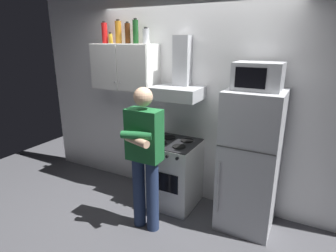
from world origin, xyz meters
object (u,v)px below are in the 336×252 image
at_px(bottle_wine_green, 136,32).
at_px(bottle_liquor_amber, 118,32).
at_px(refrigerator, 250,161).
at_px(bottle_soda_red, 105,33).
at_px(microwave, 258,76).
at_px(bottle_canister_steel, 146,36).
at_px(range_hood, 179,82).
at_px(bottle_rum_dark, 128,33).
at_px(bottle_spice_jar, 111,38).
at_px(person_standing, 144,155).
at_px(stove_oven, 174,173).
at_px(upper_cabinet, 125,67).

xyz_separation_m(bottle_wine_green, bottle_liquor_amber, (-0.26, -0.02, -0.00)).
height_order(refrigerator, bottle_wine_green, bottle_wine_green).
bearing_deg(bottle_soda_red, refrigerator, -4.26).
bearing_deg(microwave, bottle_canister_steel, 175.15).
xyz_separation_m(range_hood, bottle_rum_dark, (-0.75, 0.03, 0.58)).
bearing_deg(bottle_spice_jar, bottle_rum_dark, -3.46).
xyz_separation_m(bottle_rum_dark, bottle_soda_red, (-0.38, 0.00, 0.01)).
bearing_deg(range_hood, person_standing, -93.91).
bearing_deg(person_standing, bottle_rum_dark, 132.90).
height_order(stove_oven, bottle_liquor_amber, bottle_liquor_amber).
bearing_deg(range_hood, bottle_canister_steel, 178.43).
relative_size(bottle_wine_green, bottle_liquor_amber, 1.02).
distance_m(bottle_canister_steel, bottle_soda_red, 0.67).
height_order(range_hood, bottle_soda_red, bottle_soda_red).
distance_m(microwave, bottle_wine_green, 1.66).
bearing_deg(refrigerator, stove_oven, -179.96).
relative_size(upper_cabinet, bottle_wine_green, 2.95).
distance_m(microwave, person_standing, 1.45).
bearing_deg(bottle_wine_green, microwave, -5.14).
height_order(upper_cabinet, bottle_spice_jar, bottle_spice_jar).
xyz_separation_m(stove_oven, bottle_spice_jar, (-1.05, 0.17, 1.68)).
distance_m(refrigerator, bottle_spice_jar, 2.40).
bearing_deg(bottle_rum_dark, refrigerator, -5.10).
distance_m(bottle_rum_dark, bottle_spice_jar, 0.31).
bearing_deg(person_standing, bottle_spice_jar, 142.26).
distance_m(microwave, bottle_spice_jar, 2.04).
bearing_deg(person_standing, range_hood, 86.09).
height_order(range_hood, refrigerator, range_hood).
bearing_deg(range_hood, bottle_soda_red, 178.51).
height_order(upper_cabinet, bottle_soda_red, bottle_soda_red).
xyz_separation_m(range_hood, microwave, (0.95, -0.11, 0.14)).
relative_size(person_standing, bottle_rum_dark, 6.13).
height_order(range_hood, bottle_wine_green, bottle_wine_green).
distance_m(stove_oven, bottle_soda_red, 2.09).
xyz_separation_m(bottle_rum_dark, bottle_liquor_amber, (-0.14, -0.01, 0.02)).
bearing_deg(stove_oven, bottle_soda_red, 172.18).
xyz_separation_m(range_hood, refrigerator, (0.95, -0.13, -0.80)).
xyz_separation_m(refrigerator, bottle_spice_jar, (-2.00, 0.17, 1.31)).
xyz_separation_m(bottle_liquor_amber, bottle_canister_steel, (0.43, -0.00, -0.05)).
bearing_deg(bottle_soda_red, bottle_canister_steel, -1.43).
height_order(person_standing, bottle_soda_red, bottle_soda_red).
bearing_deg(bottle_rum_dark, range_hood, -1.99).
distance_m(upper_cabinet, person_standing, 1.35).
distance_m(range_hood, bottle_soda_red, 1.28).
xyz_separation_m(stove_oven, bottle_canister_steel, (-0.47, 0.14, 1.71)).
bearing_deg(range_hood, bottle_rum_dark, 178.01).
height_order(upper_cabinet, range_hood, range_hood).
relative_size(bottle_liquor_amber, bottle_soda_red, 1.05).
distance_m(bottle_wine_green, bottle_canister_steel, 0.18).
relative_size(stove_oven, bottle_canister_steel, 4.45).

